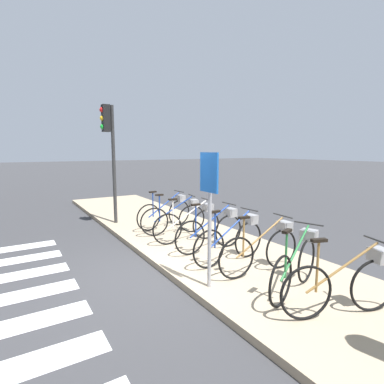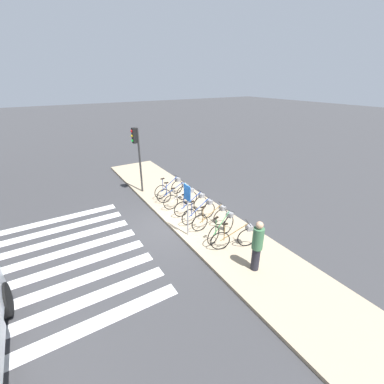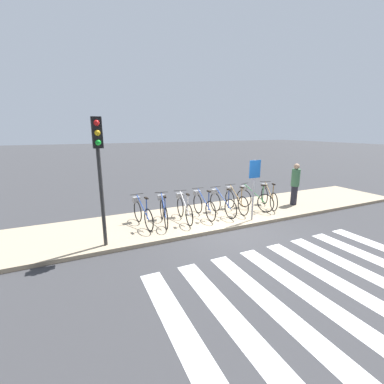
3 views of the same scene
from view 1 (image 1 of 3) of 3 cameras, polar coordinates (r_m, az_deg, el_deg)
ground_plane at (r=5.71m, az=-5.48°, el=-15.42°), size 120.00×120.00×0.00m
sidewalk at (r=6.40m, az=6.45°, el=-12.19°), size 17.76×2.89×0.12m
parked_bicycle_0 at (r=8.37m, az=-4.76°, el=-3.66°), size 0.46×1.72×1.06m
parked_bicycle_1 at (r=7.71m, az=-2.91°, el=-4.64°), size 0.50×1.70×1.06m
parked_bicycle_2 at (r=7.08m, az=-0.24°, el=-5.79°), size 0.46×1.72×1.06m
parked_bicycle_3 at (r=6.49m, az=4.11°, el=-7.09°), size 0.46×1.73×1.06m
parked_bicycle_4 at (r=5.88m, az=7.84°, el=-8.75°), size 0.46×1.73×1.06m
parked_bicycle_5 at (r=5.47m, az=13.55°, el=-10.19°), size 0.46×1.73×1.06m
parked_bicycle_6 at (r=4.93m, az=19.42°, el=-12.50°), size 0.67×1.65×1.06m
parked_bicycle_7 at (r=4.51m, az=27.49°, el=-14.89°), size 0.69×1.64×1.06m
traffic_light at (r=8.98m, az=-15.52°, el=9.68°), size 0.24×0.40×3.41m
sign_post at (r=4.55m, az=3.32°, el=-0.91°), size 0.44×0.07×2.11m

